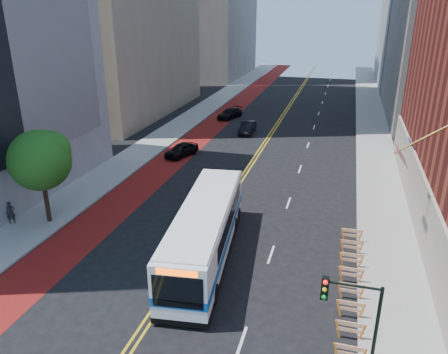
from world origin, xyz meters
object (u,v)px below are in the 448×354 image
car_b (248,128)px  street_tree (41,158)px  transit_bus (205,231)px  car_a (181,150)px  car_c (230,113)px  pedestrian (11,213)px  traffic_signal (353,316)px

car_b → street_tree: bearing=-108.6°
transit_bus → car_a: transit_bus is taller
street_tree → car_c: bearing=82.7°
transit_bus → pedestrian: size_ratio=8.10×
traffic_signal → pedestrian: bearing=159.8°
street_tree → traffic_signal: bearing=-24.8°
street_tree → car_a: size_ratio=1.64×
car_a → car_b: car_b is taller
transit_bus → car_b: transit_bus is taller
car_c → pedestrian: size_ratio=2.78×
traffic_signal → car_a: traffic_signal is taller
traffic_signal → transit_bus: traffic_signal is taller
car_a → car_c: (0.57, 17.27, -0.04)m
car_b → car_c: bearing=119.4°
transit_bus → traffic_signal: bearing=-50.5°
transit_bus → car_a: 19.86m
street_tree → pedestrian: street_tree is taller
car_c → pedestrian: 35.48m
transit_bus → pedestrian: (-14.56, 0.38, -0.90)m
street_tree → pedestrian: size_ratio=4.10×
pedestrian → street_tree: bearing=-16.8°
car_b → car_c: (-4.07, 6.88, -0.05)m
transit_bus → car_c: bearing=95.9°
traffic_signal → car_a: bearing=122.9°
car_a → pedestrian: 18.61m
car_a → pedestrian: bearing=-88.8°
traffic_signal → car_b: bearing=108.6°
car_c → car_a: bearing=-74.0°
car_c → pedestrian: pedestrian is taller
street_tree → car_b: (8.41, 26.90, -4.20)m
transit_bus → car_a: (-8.43, 17.95, -1.17)m
car_c → pedestrian: bearing=-83.0°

